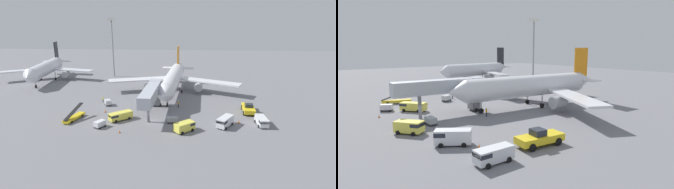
% 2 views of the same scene
% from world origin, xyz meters
% --- Properties ---
extents(ground_plane, '(300.00, 300.00, 0.00)m').
position_xyz_m(ground_plane, '(0.00, 0.00, 0.00)').
color(ground_plane, slate).
extents(airplane_at_gate, '(43.91, 41.54, 13.73)m').
position_xyz_m(airplane_at_gate, '(3.75, 25.49, 4.83)').
color(airplane_at_gate, silver).
rests_on(airplane_at_gate, ground).
extents(jet_bridge, '(3.88, 18.97, 7.39)m').
position_xyz_m(jet_bridge, '(-0.66, 5.64, 5.56)').
color(jet_bridge, '#B2B7C1').
rests_on(jet_bridge, ground).
extents(pushback_tug, '(3.53, 7.26, 2.46)m').
position_xyz_m(pushback_tug, '(24.17, 8.39, 1.14)').
color(pushback_tug, yellow).
rests_on(pushback_tug, ground).
extents(belt_loader_truck, '(3.10, 7.09, 3.26)m').
position_xyz_m(belt_loader_truck, '(-18.92, 0.29, 0.77)').
color(belt_loader_truck, yellow).
rests_on(belt_loader_truck, ground).
extents(service_van_rear_right, '(2.30, 4.95, 1.93)m').
position_xyz_m(service_van_rear_right, '(25.25, -0.20, 1.11)').
color(service_van_rear_right, silver).
rests_on(service_van_rear_right, ground).
extents(service_van_far_center, '(5.59, 5.18, 1.94)m').
position_xyz_m(service_van_far_center, '(-7.78, 0.81, 1.12)').
color(service_van_far_center, '#E5DB4C').
rests_on(service_van_far_center, ground).
extents(service_van_near_left, '(4.77, 4.47, 2.06)m').
position_xyz_m(service_van_near_left, '(7.78, -4.59, 1.18)').
color(service_van_near_left, '#E5DB4C').
rests_on(service_van_near_left, ground).
extents(service_van_near_right, '(4.48, 5.35, 2.27)m').
position_xyz_m(service_van_near_right, '(16.74, -1.46, 1.29)').
color(service_van_near_right, silver).
rests_on(service_van_near_right, ground).
extents(baggage_cart_outer_right, '(2.50, 2.86, 1.52)m').
position_xyz_m(baggage_cart_outer_right, '(-11.22, -3.79, 0.84)').
color(baggage_cart_outer_right, '#38383D').
rests_on(baggage_cart_outer_right, ground).
extents(baggage_cart_mid_center, '(2.41, 2.71, 1.59)m').
position_xyz_m(baggage_cart_mid_center, '(-13.94, 11.48, 0.88)').
color(baggage_cart_mid_center, '#38383D').
rests_on(baggage_cart_mid_center, ground).
extents(baggage_cart_far_right, '(2.69, 1.50, 1.38)m').
position_xyz_m(baggage_cart_far_right, '(4.85, -0.03, 0.77)').
color(baggage_cart_far_right, '#38383D').
rests_on(baggage_cart_far_right, ground).
extents(ground_crew_worker_foreground, '(0.43, 0.43, 1.67)m').
position_xyz_m(ground_crew_worker_foreground, '(-16.25, 14.27, 0.89)').
color(ground_crew_worker_foreground, '#1E2333').
rests_on(ground_crew_worker_foreground, ground).
extents(ground_crew_worker_midground, '(0.38, 0.38, 1.79)m').
position_xyz_m(ground_crew_worker_midground, '(5.87, 11.14, 0.95)').
color(ground_crew_worker_midground, '#1E2333').
rests_on(ground_crew_worker_midground, ground).
extents(safety_cone_alpha, '(0.41, 0.41, 0.62)m').
position_xyz_m(safety_cone_alpha, '(-6.10, -6.39, 0.31)').
color(safety_cone_alpha, black).
rests_on(safety_cone_alpha, ground).
extents(safety_cone_bravo, '(0.49, 0.49, 0.75)m').
position_xyz_m(safety_cone_bravo, '(20.34, 0.82, 0.37)').
color(safety_cone_bravo, black).
rests_on(safety_cone_bravo, ground).
extents(safety_cone_charlie, '(0.45, 0.45, 0.68)m').
position_xyz_m(safety_cone_charlie, '(-12.98, 5.85, 0.34)').
color(safety_cone_charlie, black).
rests_on(safety_cone_charlie, ground).
extents(airplane_background, '(36.46, 35.45, 14.00)m').
position_xyz_m(airplane_background, '(-46.76, 39.98, 4.90)').
color(airplane_background, silver).
rests_on(airplane_background, ground).
extents(apron_light_mast, '(2.40, 2.40, 23.96)m').
position_xyz_m(apron_light_mast, '(-22.42, 49.21, 16.81)').
color(apron_light_mast, '#93969B').
rests_on(apron_light_mast, ground).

